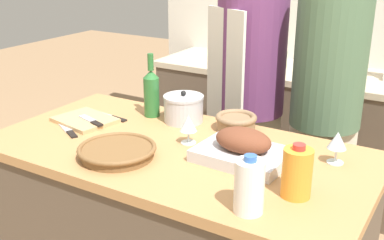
% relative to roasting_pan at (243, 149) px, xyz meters
% --- Properties ---
extents(back_counter, '(2.14, 0.60, 0.89)m').
position_rel_roasting_pan_xyz_m(back_counter, '(-0.28, 1.59, -0.53)').
color(back_counter, brown).
rests_on(back_counter, ground_plane).
extents(back_wall, '(2.64, 0.10, 2.55)m').
position_rel_roasting_pan_xyz_m(back_wall, '(-0.28, 1.94, 0.30)').
color(back_wall, silver).
rests_on(back_wall, ground_plane).
extents(roasting_pan, '(0.35, 0.26, 0.13)m').
position_rel_roasting_pan_xyz_m(roasting_pan, '(0.00, 0.00, 0.00)').
color(roasting_pan, '#BCBCC1').
rests_on(roasting_pan, kitchen_island).
extents(wicker_basket, '(0.30, 0.30, 0.05)m').
position_rel_roasting_pan_xyz_m(wicker_basket, '(-0.42, -0.22, -0.02)').
color(wicker_basket, brown).
rests_on(wicker_basket, kitchen_island).
extents(cutting_board, '(0.29, 0.25, 0.02)m').
position_rel_roasting_pan_xyz_m(cutting_board, '(-0.79, 0.00, -0.04)').
color(cutting_board, tan).
rests_on(cutting_board, kitchen_island).
extents(stock_pot, '(0.18, 0.18, 0.15)m').
position_rel_roasting_pan_xyz_m(stock_pot, '(-0.41, 0.24, 0.01)').
color(stock_pot, '#B7B7BC').
rests_on(stock_pot, kitchen_island).
extents(mixing_bowl, '(0.18, 0.18, 0.07)m').
position_rel_roasting_pan_xyz_m(mixing_bowl, '(-0.16, 0.27, -0.01)').
color(mixing_bowl, '#846647').
rests_on(mixing_bowl, kitchen_island).
extents(juice_jug, '(0.10, 0.10, 0.18)m').
position_rel_roasting_pan_xyz_m(juice_jug, '(0.26, -0.16, 0.03)').
color(juice_jug, orange).
rests_on(juice_jug, kitchen_island).
extents(milk_jug, '(0.09, 0.09, 0.19)m').
position_rel_roasting_pan_xyz_m(milk_jug, '(0.17, -0.32, 0.04)').
color(milk_jug, white).
rests_on(milk_jug, kitchen_island).
extents(wine_bottle_green, '(0.07, 0.07, 0.30)m').
position_rel_roasting_pan_xyz_m(wine_bottle_green, '(-0.58, 0.23, 0.07)').
color(wine_bottle_green, '#28662D').
rests_on(wine_bottle_green, kitchen_island).
extents(wine_glass_left, '(0.07, 0.07, 0.12)m').
position_rel_roasting_pan_xyz_m(wine_glass_left, '(0.30, 0.16, 0.04)').
color(wine_glass_left, silver).
rests_on(wine_glass_left, kitchen_island).
extents(wine_glass_right, '(0.07, 0.07, 0.12)m').
position_rel_roasting_pan_xyz_m(wine_glass_right, '(-0.26, 0.04, 0.03)').
color(wine_glass_right, silver).
rests_on(wine_glass_right, kitchen_island).
extents(knife_chef, '(0.26, 0.06, 0.01)m').
position_rel_roasting_pan_xyz_m(knife_chef, '(-0.75, 0.11, -0.05)').
color(knife_chef, '#B7B7BC').
rests_on(knife_chef, kitchen_island).
extents(knife_paring, '(0.17, 0.08, 0.01)m').
position_rel_roasting_pan_xyz_m(knife_paring, '(-0.73, -0.01, -0.03)').
color(knife_paring, '#B7B7BC').
rests_on(knife_paring, cutting_board).
extents(knife_bread, '(0.20, 0.12, 0.01)m').
position_rel_roasting_pan_xyz_m(knife_bread, '(-0.78, -0.12, -0.05)').
color(knife_bread, '#B7B7BC').
rests_on(knife_bread, kitchen_island).
extents(condiment_bottle_tall, '(0.07, 0.07, 0.13)m').
position_rel_roasting_pan_xyz_m(condiment_bottle_tall, '(-0.46, 1.59, -0.03)').
color(condiment_bottle_tall, '#234C28').
rests_on(condiment_bottle_tall, back_counter).
extents(person_cook_aproned, '(0.40, 0.42, 1.69)m').
position_rel_roasting_pan_xyz_m(person_cook_aproned, '(-0.35, 0.83, -0.05)').
color(person_cook_aproned, beige).
rests_on(person_cook_aproned, ground_plane).
extents(person_cook_guest, '(0.35, 0.35, 1.71)m').
position_rel_roasting_pan_xyz_m(person_cook_guest, '(0.07, 0.83, -0.04)').
color(person_cook_guest, beige).
rests_on(person_cook_guest, ground_plane).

